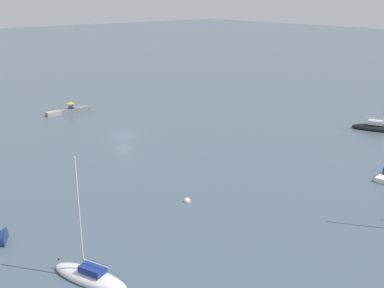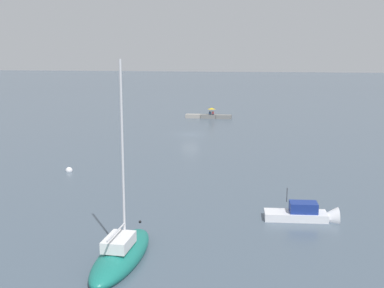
{
  "view_description": "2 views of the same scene",
  "coord_description": "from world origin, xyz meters",
  "px_view_note": "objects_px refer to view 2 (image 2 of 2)",
  "views": [
    {
      "loc": [
        36.69,
        59.29,
        21.13
      ],
      "look_at": [
        -1.8,
        14.51,
        1.76
      ],
      "focal_mm": 42.95,
      "sensor_mm": 36.0,
      "label": 1
    },
    {
      "loc": [
        -13.18,
        70.87,
        12.0
      ],
      "look_at": [
        -2.76,
        13.59,
        1.13
      ],
      "focal_mm": 45.66,
      "sensor_mm": 36.0,
      "label": 2
    }
  ],
  "objects_px": {
    "sailboat_teal_outer": "(121,254)",
    "mooring_buoy_far": "(69,170)",
    "motorboat_white_far": "(308,216)",
    "umbrella_open_yellow": "(212,109)",
    "person_seated_maroon_left": "(213,113)",
    "person_seated_blue_right": "(210,113)"
  },
  "relations": [
    {
      "from": "umbrella_open_yellow",
      "to": "sailboat_teal_outer",
      "type": "xyz_separation_m",
      "value": [
        -3.74,
        64.03,
        -1.42
      ]
    },
    {
      "from": "umbrella_open_yellow",
      "to": "mooring_buoy_far",
      "type": "xyz_separation_m",
      "value": [
        8.58,
        43.95,
        -1.71
      ]
    },
    {
      "from": "umbrella_open_yellow",
      "to": "person_seated_maroon_left",
      "type": "bearing_deg",
      "value": 152.88
    },
    {
      "from": "mooring_buoy_far",
      "to": "person_seated_maroon_left",
      "type": "bearing_deg",
      "value": -101.46
    },
    {
      "from": "person_seated_blue_right",
      "to": "umbrella_open_yellow",
      "type": "relative_size",
      "value": 0.51
    },
    {
      "from": "person_seated_maroon_left",
      "to": "person_seated_blue_right",
      "type": "xyz_separation_m",
      "value": [
        0.56,
        0.03,
        0.0
      ]
    },
    {
      "from": "umbrella_open_yellow",
      "to": "sailboat_teal_outer",
      "type": "bearing_deg",
      "value": 93.34
    },
    {
      "from": "sailboat_teal_outer",
      "to": "person_seated_blue_right",
      "type": "bearing_deg",
      "value": 93.97
    },
    {
      "from": "motorboat_white_far",
      "to": "mooring_buoy_far",
      "type": "distance_m",
      "value": 25.76
    },
    {
      "from": "person_seated_maroon_left",
      "to": "umbrella_open_yellow",
      "type": "height_order",
      "value": "umbrella_open_yellow"
    },
    {
      "from": "person_seated_maroon_left",
      "to": "umbrella_open_yellow",
      "type": "distance_m",
      "value": 0.93
    },
    {
      "from": "person_seated_maroon_left",
      "to": "umbrella_open_yellow",
      "type": "xyz_separation_m",
      "value": [
        0.3,
        -0.15,
        0.87
      ]
    },
    {
      "from": "motorboat_white_far",
      "to": "umbrella_open_yellow",
      "type": "bearing_deg",
      "value": -170.3
    },
    {
      "from": "umbrella_open_yellow",
      "to": "sailboat_teal_outer",
      "type": "relative_size",
      "value": 0.12
    },
    {
      "from": "sailboat_teal_outer",
      "to": "mooring_buoy_far",
      "type": "height_order",
      "value": "sailboat_teal_outer"
    },
    {
      "from": "motorboat_white_far",
      "to": "mooring_buoy_far",
      "type": "bearing_deg",
      "value": -120.07
    },
    {
      "from": "person_seated_blue_right",
      "to": "motorboat_white_far",
      "type": "relative_size",
      "value": 0.13
    },
    {
      "from": "sailboat_teal_outer",
      "to": "motorboat_white_far",
      "type": "xyz_separation_m",
      "value": [
        -11.11,
        -9.36,
        -0.1
      ]
    },
    {
      "from": "sailboat_teal_outer",
      "to": "mooring_buoy_far",
      "type": "relative_size",
      "value": 17.37
    },
    {
      "from": "sailboat_teal_outer",
      "to": "mooring_buoy_far",
      "type": "bearing_deg",
      "value": 121.92
    },
    {
      "from": "person_seated_blue_right",
      "to": "mooring_buoy_far",
      "type": "xyz_separation_m",
      "value": [
        8.32,
        43.78,
        -0.84
      ]
    },
    {
      "from": "person_seated_blue_right",
      "to": "sailboat_teal_outer",
      "type": "xyz_separation_m",
      "value": [
        -4.01,
        63.85,
        -0.55
      ]
    }
  ]
}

